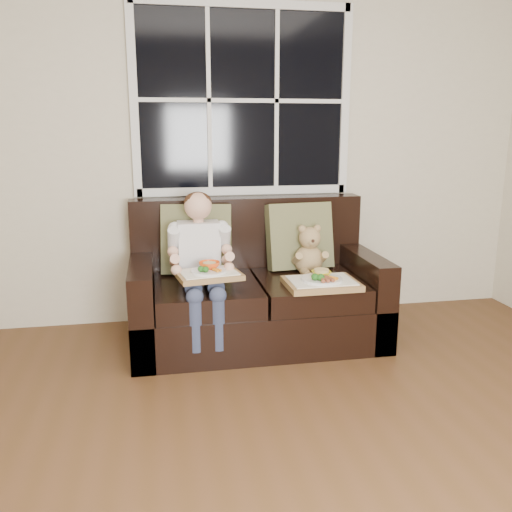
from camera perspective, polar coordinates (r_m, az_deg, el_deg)
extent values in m
cube|color=beige|center=(4.12, -1.96, 11.86)|extent=(4.50, 0.02, 2.70)
cube|color=black|center=(4.12, -1.40, 16.03)|extent=(1.50, 0.02, 1.25)
cube|color=silver|center=(4.12, -1.32, 6.91)|extent=(1.58, 0.04, 0.06)
cube|color=silver|center=(4.18, -1.42, 25.05)|extent=(1.58, 0.04, 0.06)
cube|color=silver|center=(4.05, -12.76, 15.76)|extent=(0.06, 0.04, 1.37)
cube|color=silver|center=(4.30, 9.36, 15.76)|extent=(0.06, 0.04, 1.37)
cube|color=silver|center=(4.10, -1.37, 16.04)|extent=(1.50, 0.03, 0.03)
cube|color=black|center=(3.82, 0.04, -6.69)|extent=(1.70, 0.90, 0.30)
cube|color=black|center=(3.71, -11.85, -5.14)|extent=(0.15, 0.90, 0.60)
cube|color=black|center=(3.98, 11.09, -3.82)|extent=(0.15, 0.90, 0.60)
cube|color=black|center=(4.05, -0.96, 1.55)|extent=(1.70, 0.18, 0.66)
cube|color=black|center=(3.62, -5.18, -4.10)|extent=(0.68, 0.72, 0.15)
cube|color=black|center=(3.75, 5.54, -3.50)|extent=(0.68, 0.72, 0.15)
cube|color=olive|center=(3.83, -6.27, 1.75)|extent=(0.52, 0.30, 0.50)
cube|color=olive|center=(3.96, 4.59, 2.10)|extent=(0.49, 0.26, 0.49)
cube|color=silver|center=(3.67, -6.02, 0.63)|extent=(0.28, 0.17, 0.39)
sphere|color=#DBA386|center=(3.61, -6.12, 5.25)|extent=(0.18, 0.18, 0.18)
ellipsoid|color=#381F11|center=(3.62, -6.15, 5.70)|extent=(0.18, 0.18, 0.13)
cylinder|color=#2E3650|center=(3.50, -6.80, -2.67)|extent=(0.11, 0.34, 0.11)
cylinder|color=#2E3650|center=(3.51, -4.52, -2.57)|extent=(0.11, 0.34, 0.11)
cylinder|color=#2E3650|center=(3.33, -6.40, -7.29)|extent=(0.09, 0.09, 0.32)
cylinder|color=#2E3650|center=(3.35, -3.99, -7.16)|extent=(0.09, 0.09, 0.32)
cylinder|color=#DBA386|center=(3.53, -8.55, 0.74)|extent=(0.07, 0.34, 0.27)
cylinder|color=#DBA386|center=(3.56, -3.19, 0.96)|extent=(0.07, 0.34, 0.27)
ellipsoid|color=tan|center=(3.86, 5.56, -0.42)|extent=(0.21, 0.18, 0.22)
sphere|color=tan|center=(3.81, 5.68, 1.90)|extent=(0.16, 0.16, 0.15)
sphere|color=tan|center=(3.79, 4.89, 2.84)|extent=(0.06, 0.06, 0.06)
sphere|color=tan|center=(3.82, 6.46, 2.89)|extent=(0.06, 0.06, 0.06)
sphere|color=tan|center=(3.76, 5.92, 1.50)|extent=(0.06, 0.06, 0.06)
sphere|color=black|center=(3.73, 6.03, 1.58)|extent=(0.02, 0.02, 0.02)
cylinder|color=tan|center=(3.75, 5.31, -1.86)|extent=(0.06, 0.12, 0.06)
cylinder|color=tan|center=(3.78, 6.75, -1.78)|extent=(0.06, 0.12, 0.06)
cube|color=olive|center=(3.40, -5.01, -2.01)|extent=(0.43, 0.36, 0.03)
cube|color=silver|center=(3.40, -5.02, -1.70)|extent=(0.38, 0.30, 0.01)
cylinder|color=silver|center=(3.38, -5.00, -1.58)|extent=(0.22, 0.22, 0.01)
imported|color=#FF5615|center=(3.42, -4.93, -0.95)|extent=(0.15, 0.15, 0.04)
cylinder|color=#D4B874|center=(3.42, -4.93, -0.95)|extent=(0.08, 0.08, 0.02)
ellipsoid|color=#2C631F|center=(3.34, -5.82, -1.36)|extent=(0.04, 0.04, 0.04)
ellipsoid|color=#2C631F|center=(3.33, -5.32, -1.40)|extent=(0.04, 0.04, 0.04)
cylinder|color=orange|center=(3.35, -4.23, -1.49)|extent=(0.04, 0.06, 0.01)
cube|color=olive|center=(3.55, 6.88, -2.91)|extent=(0.47, 0.36, 0.04)
cube|color=silver|center=(3.55, 6.90, -2.56)|extent=(0.41, 0.30, 0.01)
cylinder|color=silver|center=(3.53, 6.95, -2.43)|extent=(0.27, 0.27, 0.02)
imported|color=yellow|center=(3.58, 6.89, -1.84)|extent=(0.13, 0.13, 0.03)
cylinder|color=#D4B874|center=(3.57, 6.90, -1.70)|extent=(0.10, 0.10, 0.02)
ellipsoid|color=#2C631F|center=(3.47, 6.23, -2.20)|extent=(0.05, 0.05, 0.04)
ellipsoid|color=#2C631F|center=(3.46, 6.83, -2.24)|extent=(0.05, 0.05, 0.04)
cylinder|color=orange|center=(3.50, 7.99, -2.33)|extent=(0.05, 0.07, 0.02)
cylinder|color=brown|center=(3.46, 7.32, -2.42)|extent=(0.03, 0.10, 0.02)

